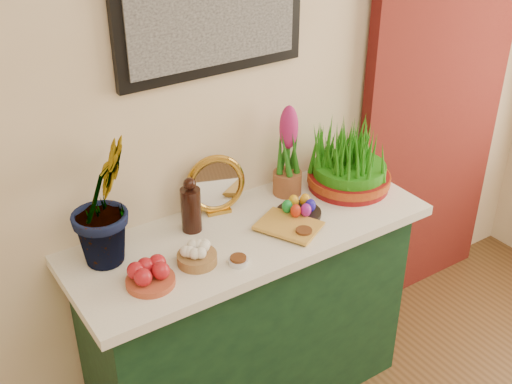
# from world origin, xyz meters

# --- Properties ---
(sideboard) EXTENTS (1.30, 0.45, 0.85)m
(sideboard) POSITION_xyz_m (0.06, 2.00, 0.42)
(sideboard) COLOR #153A1D
(sideboard) RESTS_ON ground
(tablecloth) EXTENTS (1.40, 0.55, 0.04)m
(tablecloth) POSITION_xyz_m (0.06, 2.00, 0.87)
(tablecloth) COLOR beige
(tablecloth) RESTS_ON sideboard
(hyacinth_green) EXTENTS (0.39, 0.38, 0.59)m
(hyacinth_green) POSITION_xyz_m (-0.45, 2.12, 1.18)
(hyacinth_green) COLOR #206616
(hyacinth_green) RESTS_ON tablecloth
(apple_bowl) EXTENTS (0.20, 0.20, 0.08)m
(apple_bowl) POSITION_xyz_m (-0.40, 1.90, 0.92)
(apple_bowl) COLOR #AB4629
(apple_bowl) RESTS_ON tablecloth
(garlic_basket) EXTENTS (0.14, 0.14, 0.08)m
(garlic_basket) POSITION_xyz_m (-0.21, 1.92, 0.92)
(garlic_basket) COLOR #9F7840
(garlic_basket) RESTS_ON tablecloth
(vinegar_cruet) EXTENTS (0.08, 0.08, 0.22)m
(vinegar_cruet) POSITION_xyz_m (-0.13, 2.11, 0.99)
(vinegar_cruet) COLOR black
(vinegar_cruet) RESTS_ON tablecloth
(mirror) EXTENTS (0.24, 0.10, 0.24)m
(mirror) POSITION_xyz_m (0.02, 2.18, 1.01)
(mirror) COLOR #BE8D2F
(mirror) RESTS_ON tablecloth
(book) EXTENTS (0.24, 0.27, 0.03)m
(book) POSITION_xyz_m (0.10, 1.88, 0.91)
(book) COLOR gold
(book) RESTS_ON tablecloth
(spice_dish_left) EXTENTS (0.07, 0.07, 0.03)m
(spice_dish_left) POSITION_xyz_m (-0.10, 1.83, 0.90)
(spice_dish_left) COLOR silver
(spice_dish_left) RESTS_ON tablecloth
(spice_dish_right) EXTENTS (0.08, 0.08, 0.03)m
(spice_dish_right) POSITION_xyz_m (0.19, 1.84, 0.90)
(spice_dish_right) COLOR silver
(spice_dish_right) RESTS_ON tablecloth
(egg_plate) EXTENTS (0.22, 0.22, 0.07)m
(egg_plate) POSITION_xyz_m (0.27, 1.97, 0.92)
(egg_plate) COLOR black
(egg_plate) RESTS_ON tablecloth
(hyacinth_pink) EXTENTS (0.12, 0.12, 0.39)m
(hyacinth_pink) POSITION_xyz_m (0.33, 2.14, 1.06)
(hyacinth_pink) COLOR brown
(hyacinth_pink) RESTS_ON tablecloth
(wheatgrass_sabzeh) EXTENTS (0.35, 0.35, 0.28)m
(wheatgrass_sabzeh) POSITION_xyz_m (0.58, 2.04, 1.01)
(wheatgrass_sabzeh) COLOR maroon
(wheatgrass_sabzeh) RESTS_ON tablecloth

